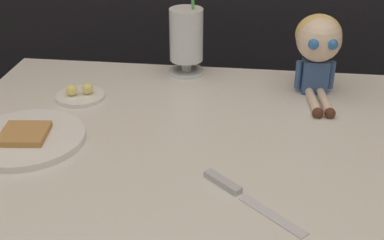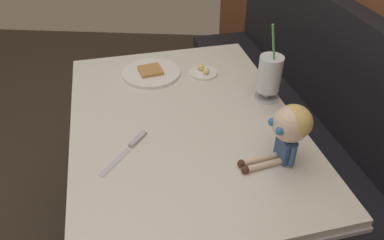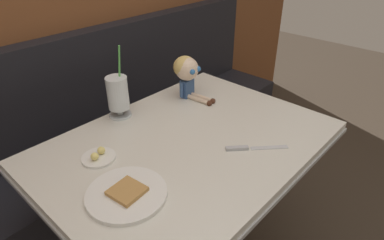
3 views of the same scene
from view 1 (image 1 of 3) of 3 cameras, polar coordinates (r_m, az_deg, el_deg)
booth_bench at (r=1.88m, az=2.43°, el=-3.35°), size 2.60×0.48×1.00m
diner_table at (r=1.24m, az=0.04°, el=-9.68°), size 1.11×0.81×0.74m
toast_plate at (r=1.16m, az=-17.64°, el=-1.85°), size 0.25×0.25×0.03m
milkshake_glass at (r=1.41m, az=-0.62°, el=8.91°), size 0.10×0.10×0.32m
butter_saucer at (r=1.33m, az=-12.06°, el=2.71°), size 0.12×0.12×0.04m
butter_knife at (r=0.96m, az=4.76°, el=-7.67°), size 0.19×0.17×0.01m
seated_doll at (r=1.32m, az=13.59°, el=8.08°), size 0.12×0.22×0.20m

